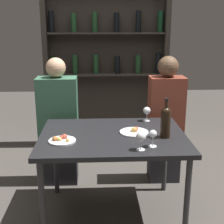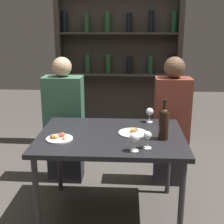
{
  "view_description": "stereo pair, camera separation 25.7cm",
  "coord_description": "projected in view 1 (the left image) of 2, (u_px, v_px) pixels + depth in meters",
  "views": [
    {
      "loc": [
        -0.12,
        -2.34,
        1.59
      ],
      "look_at": [
        0.0,
        0.13,
        0.88
      ],
      "focal_mm": 50.0,
      "sensor_mm": 36.0,
      "label": 1
    },
    {
      "loc": [
        0.14,
        -2.34,
        1.59
      ],
      "look_at": [
        0.0,
        0.13,
        0.88
      ],
      "focal_mm": 50.0,
      "sensor_mm": 36.0,
      "label": 2
    }
  ],
  "objects": [
    {
      "name": "wine_glass_1",
      "position": [
        147.0,
        111.0,
        2.81
      ],
      "size": [
        0.07,
        0.07,
        0.13
      ],
      "color": "silver",
      "rests_on": "dining_table"
    },
    {
      "name": "wine_glass_0",
      "position": [
        141.0,
        137.0,
        2.16
      ],
      "size": [
        0.07,
        0.07,
        0.14
      ],
      "color": "silver",
      "rests_on": "dining_table"
    },
    {
      "name": "ground_plane",
      "position": [
        113.0,
        213.0,
        2.69
      ],
      "size": [
        10.0,
        10.0,
        0.0
      ],
      "primitive_type": "plane",
      "color": "#47423D"
    },
    {
      "name": "wine_bottle",
      "position": [
        166.0,
        121.0,
        2.4
      ],
      "size": [
        0.08,
        0.08,
        0.31
      ],
      "color": "black",
      "rests_on": "dining_table"
    },
    {
      "name": "seated_person_right",
      "position": [
        165.0,
        123.0,
        3.13
      ],
      "size": [
        0.34,
        0.22,
        1.28
      ],
      "color": "#26262B",
      "rests_on": "ground_plane"
    },
    {
      "name": "wine_glass_2",
      "position": [
        153.0,
        135.0,
        2.22
      ],
      "size": [
        0.06,
        0.06,
        0.13
      ],
      "color": "silver",
      "rests_on": "dining_table"
    },
    {
      "name": "food_plate_0",
      "position": [
        62.0,
        140.0,
        2.35
      ],
      "size": [
        0.21,
        0.21,
        0.05
      ],
      "color": "silver",
      "rests_on": "dining_table"
    },
    {
      "name": "food_plate_1",
      "position": [
        134.0,
        131.0,
        2.53
      ],
      "size": [
        0.23,
        0.23,
        0.05
      ],
      "color": "silver",
      "rests_on": "dining_table"
    },
    {
      "name": "wine_rack_wall",
      "position": [
        106.0,
        57.0,
        3.96
      ],
      "size": [
        1.56,
        0.21,
        2.23
      ],
      "color": "#28231E",
      "rests_on": "ground_plane"
    },
    {
      "name": "dining_table",
      "position": [
        113.0,
        142.0,
        2.51
      ],
      "size": [
        1.16,
        0.87,
        0.73
      ],
      "color": "black",
      "rests_on": "ground_plane"
    },
    {
      "name": "seated_person_left",
      "position": [
        59.0,
        126.0,
        3.08
      ],
      "size": [
        0.38,
        0.22,
        1.27
      ],
      "color": "#26262B",
      "rests_on": "ground_plane"
    }
  ]
}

